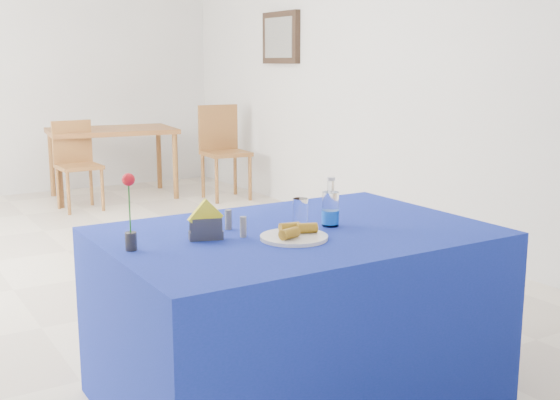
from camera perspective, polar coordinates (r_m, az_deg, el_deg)
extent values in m
plane|color=beige|center=(5.04, -14.62, -6.05)|extent=(7.00, 7.00, 0.00)
plane|color=silver|center=(1.76, 18.70, 8.57)|extent=(5.00, 0.00, 5.00)
plane|color=silver|center=(6.02, 8.43, 10.48)|extent=(0.00, 7.00, 7.00)
cube|color=black|center=(7.31, 0.07, 13.06)|extent=(0.06, 0.64, 0.52)
cube|color=#998C66|center=(7.30, -0.10, 13.06)|extent=(0.02, 0.52, 0.40)
cylinder|color=white|center=(2.83, 1.15, -3.05)|extent=(0.27, 0.27, 0.01)
cylinder|color=white|center=(3.00, 1.67, -1.10)|extent=(0.07, 0.07, 0.13)
cylinder|color=slate|center=(2.85, -3.01, -2.20)|extent=(0.03, 0.03, 0.08)
cylinder|color=slate|center=(2.99, -4.22, -1.60)|extent=(0.03, 0.03, 0.08)
cube|color=navy|center=(3.09, 1.32, -9.31)|extent=(1.60, 1.10, 0.76)
cylinder|color=white|center=(3.04, 4.12, -0.73)|extent=(0.07, 0.07, 0.15)
cylinder|color=blue|center=(3.05, 4.11, -1.38)|extent=(0.08, 0.08, 0.06)
cylinder|color=white|center=(3.03, 4.15, 1.12)|extent=(0.03, 0.03, 0.05)
cylinder|color=silver|center=(3.02, 4.16, 1.73)|extent=(0.04, 0.04, 0.01)
cube|color=#3C3C42|center=(2.83, -6.04, -2.87)|extent=(0.15, 0.09, 0.03)
cube|color=#36363B|center=(2.80, -5.99, -2.44)|extent=(0.12, 0.05, 0.09)
cube|color=#38393D|center=(2.85, -6.11, -2.21)|extent=(0.12, 0.05, 0.09)
cube|color=yellow|center=(2.82, -6.07, -1.44)|extent=(0.15, 0.02, 0.15)
cylinder|color=#232327|center=(2.71, -12.02, -3.30)|extent=(0.04, 0.04, 0.07)
cylinder|color=#1A6A1E|center=(2.69, -12.12, -0.93)|extent=(0.01, 0.01, 0.22)
sphere|color=red|center=(2.67, -12.22, 1.64)|extent=(0.05, 0.05, 0.05)
cube|color=#975C2C|center=(7.80, -13.54, 5.49)|extent=(1.40, 1.00, 0.05)
cylinder|color=brown|center=(7.41, -17.47, 2.08)|extent=(0.06, 0.06, 0.71)
cylinder|color=brown|center=(7.64, -8.50, 2.73)|extent=(0.06, 0.06, 0.71)
cylinder|color=brown|center=(8.10, -18.06, 2.78)|extent=(0.06, 0.06, 0.71)
cylinder|color=brown|center=(8.31, -9.81, 3.37)|extent=(0.06, 0.06, 0.71)
cylinder|color=#99612C|center=(7.07, -16.82, 0.51)|extent=(0.03, 0.03, 0.42)
cylinder|color=#99612C|center=(7.17, -14.23, 0.80)|extent=(0.03, 0.03, 0.42)
cylinder|color=#99612C|center=(7.39, -17.58, 0.92)|extent=(0.03, 0.03, 0.42)
cylinder|color=#99612C|center=(7.48, -15.09, 1.18)|extent=(0.03, 0.03, 0.42)
cube|color=#99612C|center=(7.24, -16.03, 2.61)|extent=(0.41, 0.41, 0.04)
cube|color=#99612C|center=(7.38, -16.55, 4.55)|extent=(0.40, 0.05, 0.43)
cylinder|color=#99612C|center=(7.33, -5.17, 1.55)|extent=(0.04, 0.04, 0.48)
cylinder|color=#99612C|center=(7.48, -2.46, 1.78)|extent=(0.04, 0.04, 0.48)
cylinder|color=#99612C|center=(7.68, -6.28, 1.97)|extent=(0.04, 0.04, 0.48)
cylinder|color=#99612C|center=(7.83, -3.67, 2.19)|extent=(0.04, 0.04, 0.48)
cube|color=#99612C|center=(7.54, -4.42, 3.80)|extent=(0.47, 0.47, 0.04)
cube|color=#99612C|center=(7.70, -5.06, 5.90)|extent=(0.45, 0.07, 0.49)
cylinder|color=gold|center=(2.77, 0.76, -2.74)|extent=(0.09, 0.06, 0.04)
cylinder|color=beige|center=(2.80, 1.35, -2.59)|extent=(0.01, 0.03, 0.03)
cylinder|color=gold|center=(2.86, 2.20, -2.29)|extent=(0.09, 0.07, 0.04)
cylinder|color=beige|center=(2.87, 3.01, -2.24)|extent=(0.01, 0.03, 0.03)
cylinder|color=gold|center=(2.87, 0.78, -2.25)|extent=(0.09, 0.06, 0.04)
cylinder|color=beige|center=(2.88, 1.55, -2.18)|extent=(0.01, 0.03, 0.03)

